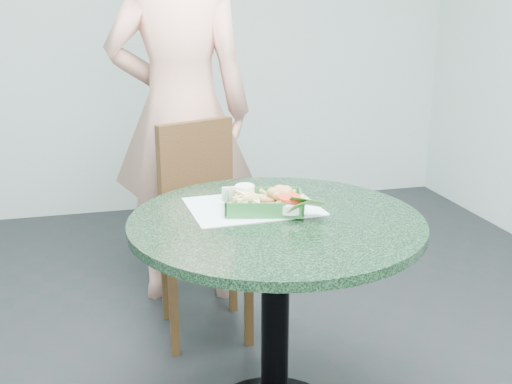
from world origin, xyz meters
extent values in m
cube|color=silver|center=(0.00, 2.50, 1.40)|extent=(4.00, 0.04, 2.80)
cylinder|color=black|center=(0.00, 0.00, 0.38)|extent=(0.09, 0.09, 0.70)
cylinder|color=#1C2F26|center=(0.00, 0.00, 0.73)|extent=(0.93, 0.93, 0.03)
cube|color=brown|center=(-0.12, 0.68, 0.45)|extent=(0.37, 0.37, 0.04)
cube|color=brown|center=(-0.12, 0.85, 0.70)|extent=(0.37, 0.04, 0.46)
cube|color=brown|center=(-0.28, 0.52, 0.21)|extent=(0.04, 0.04, 0.43)
cube|color=brown|center=(0.04, 0.52, 0.21)|extent=(0.04, 0.04, 0.43)
cube|color=brown|center=(-0.28, 0.84, 0.21)|extent=(0.04, 0.04, 0.43)
cube|color=brown|center=(0.04, 0.84, 0.21)|extent=(0.04, 0.04, 0.43)
imported|color=tan|center=(-0.15, 1.10, 1.15)|extent=(0.91, 0.67, 2.30)
cube|color=silver|center=(-0.05, 0.12, 0.75)|extent=(0.43, 0.34, 0.00)
cube|color=#1F5E27|center=(-0.02, 0.07, 0.76)|extent=(0.25, 0.18, 0.01)
cube|color=white|center=(-0.02, 0.07, 0.76)|extent=(0.23, 0.17, 0.00)
cube|color=#1F5E27|center=(-0.02, 0.16, 0.78)|extent=(0.25, 0.01, 0.04)
cube|color=#1F5E27|center=(-0.02, -0.01, 0.78)|extent=(0.25, 0.01, 0.04)
cube|color=#1F5E27|center=(0.10, 0.07, 0.78)|extent=(0.01, 0.18, 0.04)
cube|color=#1F5E27|center=(-0.14, 0.07, 0.78)|extent=(0.01, 0.18, 0.04)
cylinder|color=#E5BC6F|center=(0.03, 0.07, 0.78)|extent=(0.13, 0.13, 0.02)
cylinder|color=white|center=(-0.08, 0.13, 0.80)|extent=(0.07, 0.07, 0.03)
cylinder|color=white|center=(-0.08, 0.13, 0.82)|extent=(0.06, 0.06, 0.00)
cylinder|color=silver|center=(0.06, 0.02, 0.78)|extent=(0.09, 0.09, 0.03)
torus|color=white|center=(0.06, 0.02, 0.80)|extent=(0.08, 0.08, 0.01)
cylinder|color=red|center=(0.06, 0.02, 0.81)|extent=(0.08, 0.08, 0.01)
camera|label=1|loc=(-0.50, -1.70, 1.40)|focal=42.00mm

